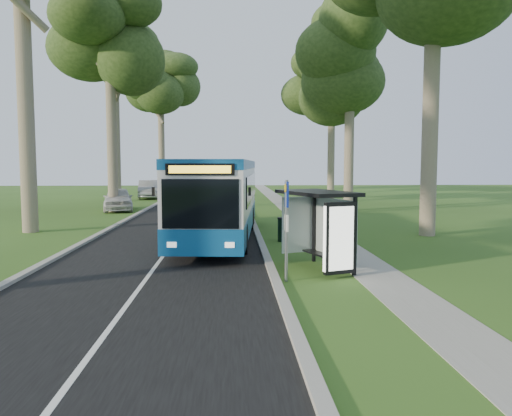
{
  "coord_description": "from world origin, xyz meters",
  "views": [
    {
      "loc": [
        -1.17,
        -15.5,
        3.14
      ],
      "look_at": [
        -0.29,
        2.04,
        1.6
      ],
      "focal_mm": 35.0,
      "sensor_mm": 36.0,
      "label": 1
    }
  ],
  "objects_px": {
    "litter_bin": "(284,229)",
    "car_white": "(118,199)",
    "bus_stop_sign": "(286,219)",
    "bus_shelter": "(324,216)",
    "bus": "(220,198)",
    "car_silver": "(149,189)"
  },
  "relations": [
    {
      "from": "litter_bin",
      "to": "car_white",
      "type": "distance_m",
      "value": 17.25
    },
    {
      "from": "bus_stop_sign",
      "to": "litter_bin",
      "type": "relative_size",
      "value": 2.78
    },
    {
      "from": "bus_shelter",
      "to": "litter_bin",
      "type": "relative_size",
      "value": 3.14
    },
    {
      "from": "car_white",
      "to": "bus_stop_sign",
      "type": "bearing_deg",
      "value": -78.86
    },
    {
      "from": "bus",
      "to": "bus_shelter",
      "type": "height_order",
      "value": "bus"
    },
    {
      "from": "bus_shelter",
      "to": "car_silver",
      "type": "xyz_separation_m",
      "value": [
        -10.31,
        32.42,
        -0.81
      ]
    },
    {
      "from": "car_silver",
      "to": "bus_shelter",
      "type": "bearing_deg",
      "value": -79.97
    },
    {
      "from": "bus_shelter",
      "to": "litter_bin",
      "type": "xyz_separation_m",
      "value": [
        -0.52,
        5.88,
        -1.15
      ]
    },
    {
      "from": "bus",
      "to": "bus_stop_sign",
      "type": "distance_m",
      "value": 8.21
    },
    {
      "from": "car_white",
      "to": "bus",
      "type": "bearing_deg",
      "value": -73.49
    },
    {
      "from": "bus_stop_sign",
      "to": "bus",
      "type": "bearing_deg",
      "value": 99.35
    },
    {
      "from": "bus_stop_sign",
      "to": "bus_shelter",
      "type": "bearing_deg",
      "value": 37.68
    },
    {
      "from": "bus_stop_sign",
      "to": "litter_bin",
      "type": "xyz_separation_m",
      "value": [
        0.69,
        6.97,
        -1.19
      ]
    },
    {
      "from": "bus",
      "to": "litter_bin",
      "type": "height_order",
      "value": "bus"
    },
    {
      "from": "litter_bin",
      "to": "bus_shelter",
      "type": "bearing_deg",
      "value": -84.92
    },
    {
      "from": "bus",
      "to": "bus_stop_sign",
      "type": "xyz_separation_m",
      "value": [
        1.93,
        -7.98,
        -0.02
      ]
    },
    {
      "from": "bus",
      "to": "bus_stop_sign",
      "type": "height_order",
      "value": "bus"
    },
    {
      "from": "bus",
      "to": "bus_shelter",
      "type": "bearing_deg",
      "value": -61.25
    },
    {
      "from": "bus_stop_sign",
      "to": "litter_bin",
      "type": "distance_m",
      "value": 7.1
    },
    {
      "from": "bus",
      "to": "bus_stop_sign",
      "type": "bearing_deg",
      "value": -72.13
    },
    {
      "from": "bus_stop_sign",
      "to": "car_silver",
      "type": "relative_size",
      "value": 0.54
    },
    {
      "from": "litter_bin",
      "to": "car_white",
      "type": "relative_size",
      "value": 0.21
    }
  ]
}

